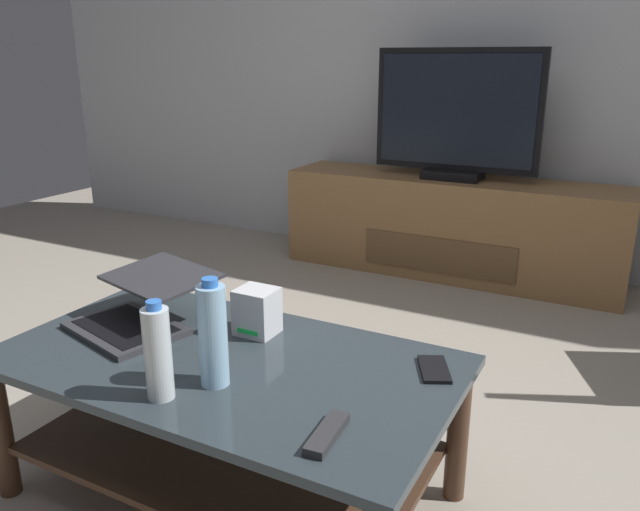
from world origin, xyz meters
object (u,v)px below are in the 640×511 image
at_px(tv_remote, 327,434).
at_px(router_box, 257,311).
at_px(water_bottle_far, 158,353).
at_px(media_cabinet, 450,227).
at_px(laptop, 140,307).
at_px(cell_phone, 434,369).
at_px(coffee_table, 227,401).
at_px(television, 456,117).
at_px(water_bottle_near, 213,335).

bearing_deg(tv_remote, router_box, 133.33).
bearing_deg(water_bottle_far, tv_remote, 4.73).
relative_size(media_cabinet, laptop, 4.28).
distance_m(laptop, router_box, 0.35).
relative_size(laptop, water_bottle_far, 1.81).
relative_size(cell_phone, tv_remote, 0.88).
xyz_separation_m(coffee_table, media_cabinet, (-0.02, 2.18, -0.02)).
relative_size(router_box, tv_remote, 0.85).
bearing_deg(television, media_cabinet, 90.00).
relative_size(laptop, water_bottle_near, 1.61).
bearing_deg(water_bottle_far, media_cabinet, 90.21).
relative_size(router_box, water_bottle_near, 0.49).
xyz_separation_m(coffee_table, cell_phone, (0.52, 0.19, 0.14)).
distance_m(television, water_bottle_far, 2.42).
bearing_deg(cell_phone, router_box, 155.69).
relative_size(router_box, water_bottle_far, 0.55).
height_order(television, laptop, television).
bearing_deg(television, tv_remote, -79.65).
bearing_deg(television, cell_phone, -74.70).
bearing_deg(router_box, television, 90.33).
relative_size(television, laptop, 2.04).
xyz_separation_m(router_box, cell_phone, (0.53, 0.02, -0.06)).
relative_size(media_cabinet, water_bottle_far, 7.75).
distance_m(router_box, cell_phone, 0.53).
bearing_deg(cell_phone, television, 79.24).
bearing_deg(tv_remote, media_cabinet, 95.30).
bearing_deg(router_box, tv_remote, -41.71).
xyz_separation_m(water_bottle_near, tv_remote, (0.35, -0.08, -0.12)).
bearing_deg(water_bottle_far, coffee_table, 87.28).
distance_m(laptop, tv_remote, 0.80).
relative_size(water_bottle_far, tv_remote, 1.52).
relative_size(coffee_table, router_box, 9.09).
height_order(laptop, cell_phone, laptop).
distance_m(coffee_table, television, 2.24).
bearing_deg(router_box, media_cabinet, 90.32).
height_order(laptop, water_bottle_far, water_bottle_far).
bearing_deg(water_bottle_near, water_bottle_far, -123.32).
height_order(router_box, tv_remote, router_box).
relative_size(laptop, router_box, 3.26).
bearing_deg(coffee_table, television, 90.53).
relative_size(television, cell_phone, 6.43).
distance_m(media_cabinet, router_box, 2.02).
distance_m(media_cabinet, television, 0.61).
height_order(media_cabinet, television, television).
xyz_separation_m(water_bottle_near, cell_phone, (0.46, 0.31, -0.13)).
distance_m(television, router_box, 2.02).
relative_size(media_cabinet, tv_remote, 11.81).
relative_size(water_bottle_near, cell_phone, 1.96).
distance_m(media_cabinet, tv_remote, 2.42).
bearing_deg(coffee_table, water_bottle_near, -63.03).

